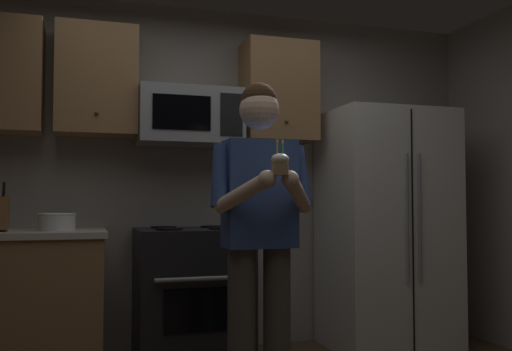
{
  "coord_description": "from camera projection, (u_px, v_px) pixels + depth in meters",
  "views": [
    {
      "loc": [
        -0.87,
        -2.54,
        1.11
      ],
      "look_at": [
        0.02,
        0.39,
        1.25
      ],
      "focal_mm": 39.64,
      "sensor_mm": 36.0,
      "label": 1
    }
  ],
  "objects": [
    {
      "name": "bowl_large_white",
      "position": [
        57.0,
        221.0,
        3.71
      ],
      "size": [
        0.24,
        0.24,
        0.11
      ],
      "color": "white",
      "rests_on": "counter_left"
    },
    {
      "name": "wall_back",
      "position": [
        202.0,
        177.0,
        4.36
      ],
      "size": [
        4.4,
        0.1,
        2.6
      ],
      "primitive_type": "cube",
      "color": "gray",
      "rests_on": "ground"
    },
    {
      "name": "person",
      "position": [
        260.0,
        223.0,
        3.05
      ],
      "size": [
        0.6,
        0.48,
        1.76
      ],
      "color": "#4C4742",
      "rests_on": "ground"
    },
    {
      "name": "microwave",
      "position": [
        190.0,
        117.0,
        4.08
      ],
      "size": [
        0.74,
        0.41,
        0.4
      ],
      "color": "#9EA0A5"
    },
    {
      "name": "refrigerator",
      "position": [
        386.0,
        229.0,
        4.33
      ],
      "size": [
        0.9,
        0.75,
        1.8
      ],
      "color": "white",
      "rests_on": "ground"
    },
    {
      "name": "cupcake",
      "position": [
        280.0,
        164.0,
        2.75
      ],
      "size": [
        0.09,
        0.09,
        0.17
      ],
      "color": "#A87F56"
    },
    {
      "name": "cabinet_row_upper",
      "position": [
        108.0,
        82.0,
        3.97
      ],
      "size": [
        2.78,
        0.36,
        0.76
      ],
      "color": "#9E7247"
    },
    {
      "name": "oven_range",
      "position": [
        192.0,
        295.0,
        3.91
      ],
      "size": [
        0.76,
        0.7,
        0.93
      ],
      "color": "black",
      "rests_on": "ground"
    }
  ]
}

